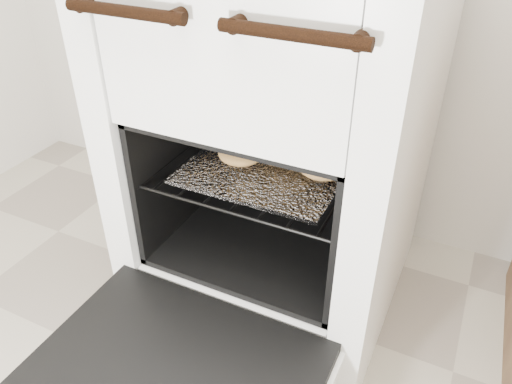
# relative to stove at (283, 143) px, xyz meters

# --- Properties ---
(stove) EXTENTS (0.66, 0.73, 1.01)m
(stove) POSITION_rel_stove_xyz_m (0.00, 0.00, 0.00)
(stove) COLOR white
(stove) RESTS_ON ground
(oven_door) EXTENTS (0.59, 0.46, 0.04)m
(oven_door) POSITION_rel_stove_xyz_m (0.00, -0.55, -0.27)
(oven_door) COLOR black
(oven_door) RESTS_ON stove
(oven_rack) EXTENTS (0.48, 0.46, 0.01)m
(oven_rack) POSITION_rel_stove_xyz_m (-0.00, -0.07, -0.03)
(oven_rack) COLOR black
(oven_rack) RESTS_ON stove
(foil_sheet) EXTENTS (0.37, 0.33, 0.01)m
(foil_sheet) POSITION_rel_stove_xyz_m (-0.00, -0.09, -0.02)
(foil_sheet) COLOR white
(foil_sheet) RESTS_ON oven_rack
(baked_rolls) EXTENTS (0.35, 0.25, 0.06)m
(baked_rolls) POSITION_rel_stove_xyz_m (0.04, -0.05, 0.01)
(baked_rolls) COLOR tan
(baked_rolls) RESTS_ON foil_sheet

